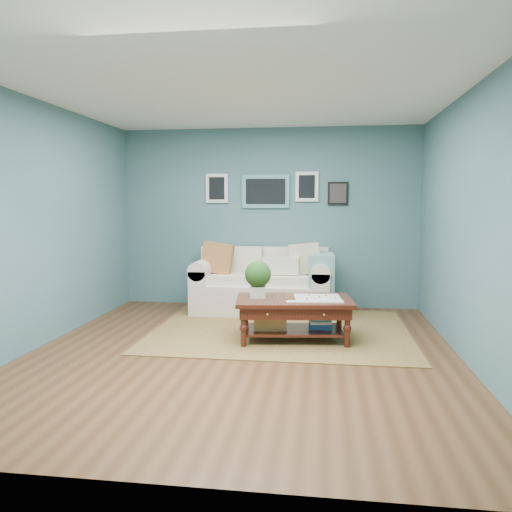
# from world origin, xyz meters

# --- Properties ---
(room_shell) EXTENTS (5.00, 5.02, 2.70)m
(room_shell) POSITION_xyz_m (0.00, 0.06, 1.36)
(room_shell) COLOR brown
(room_shell) RESTS_ON ground
(area_rug) EXTENTS (3.12, 2.49, 0.01)m
(area_rug) POSITION_xyz_m (0.33, 0.99, 0.01)
(area_rug) COLOR brown
(area_rug) RESTS_ON ground
(loveseat) EXTENTS (2.00, 0.91, 1.03)m
(loveseat) POSITION_xyz_m (0.05, 2.03, 0.42)
(loveseat) COLOR beige
(loveseat) RESTS_ON ground
(coffee_table) EXTENTS (1.39, 0.91, 0.92)m
(coffee_table) POSITION_xyz_m (0.44, 0.57, 0.41)
(coffee_table) COLOR #370D0D
(coffee_table) RESTS_ON ground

